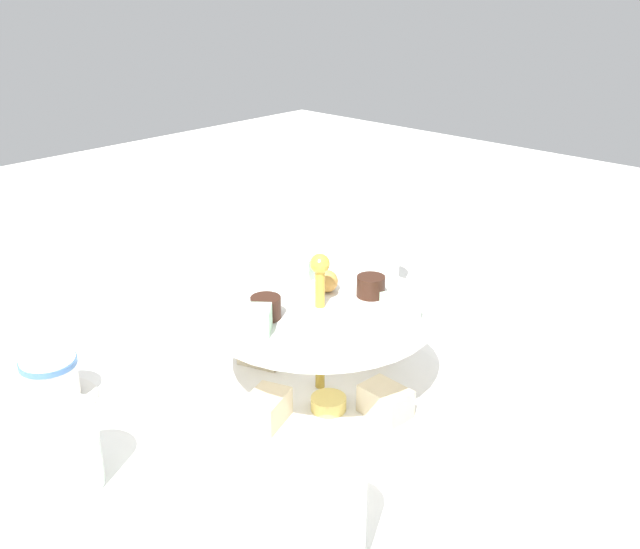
{
  "coord_description": "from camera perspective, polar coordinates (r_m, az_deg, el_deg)",
  "views": [
    {
      "loc": [
        0.45,
        -0.49,
        0.42
      ],
      "look_at": [
        0.0,
        0.0,
        0.14
      ],
      "focal_mm": 40.72,
      "sensor_mm": 36.0,
      "label": 1
    }
  ],
  "objects": [
    {
      "name": "ground_plane",
      "position": [
        0.79,
        0.0,
        -9.4
      ],
      "size": [
        2.4,
        2.4,
        0.0
      ],
      "primitive_type": "plane",
      "color": "white"
    },
    {
      "name": "butter_knife_right",
      "position": [
        1.01,
        -13.35,
        -2.41
      ],
      "size": [
        0.04,
        0.17,
        0.0
      ],
      "primitive_type": "cube",
      "rotation": [
        0.0,
        0.0,
        4.88
      ],
      "color": "silver",
      "rests_on": "ground_plane"
    },
    {
      "name": "water_glass_tall_right",
      "position": [
        1.0,
        4.31,
        1.53
      ],
      "size": [
        0.07,
        0.07,
        0.12
      ],
      "primitive_type": "cylinder",
      "color": "silver",
      "rests_on": "ground_plane"
    },
    {
      "name": "teacup_with_saucer",
      "position": [
        0.82,
        -20.39,
        -7.86
      ],
      "size": [
        0.09,
        0.09,
        0.05
      ],
      "color": "white",
      "rests_on": "ground_plane"
    },
    {
      "name": "water_glass_short_left",
      "position": [
        0.68,
        -19.59,
        -12.86
      ],
      "size": [
        0.06,
        0.06,
        0.08
      ],
      "primitive_type": "cylinder",
      "color": "silver",
      "rests_on": "ground_plane"
    },
    {
      "name": "butter_knife_left",
      "position": [
        0.82,
        22.99,
        -9.88
      ],
      "size": [
        0.11,
        0.14,
        0.0
      ],
      "primitive_type": "cube",
      "rotation": [
        0.0,
        0.0,
        2.22
      ],
      "color": "silver",
      "rests_on": "ground_plane"
    },
    {
      "name": "water_glass_mid_back",
      "position": [
        0.56,
        0.46,
        -18.07
      ],
      "size": [
        0.06,
        0.06,
        0.1
      ],
      "primitive_type": "cylinder",
      "color": "silver",
      "rests_on": "ground_plane"
    },
    {
      "name": "tiered_serving_stand",
      "position": [
        0.77,
        0.01,
        -6.46
      ],
      "size": [
        0.29,
        0.29,
        0.16
      ],
      "color": "white",
      "rests_on": "ground_plane"
    }
  ]
}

